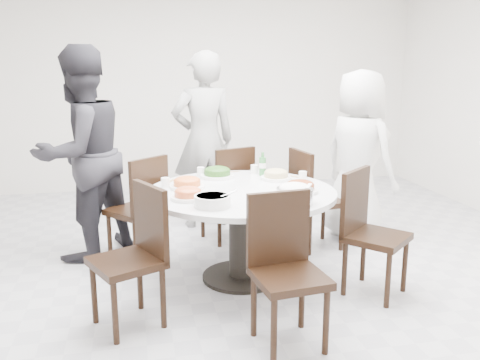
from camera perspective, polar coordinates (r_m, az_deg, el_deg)
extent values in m
cube|color=#B5B4B9|center=(4.57, 1.88, -9.28)|extent=(6.00, 6.00, 0.01)
cube|color=silver|center=(7.18, -3.88, 10.36)|extent=(6.00, 0.01, 2.80)
cylinder|color=silver|center=(4.13, 0.15, -6.18)|extent=(1.50, 1.50, 0.75)
cube|color=black|center=(4.86, 8.71, -2.13)|extent=(0.48, 0.48, 0.95)
cube|color=black|center=(5.03, -1.64, -1.47)|extent=(0.54, 0.54, 0.95)
cube|color=black|center=(4.60, -11.64, -3.12)|extent=(0.59, 0.59, 0.95)
cube|color=black|center=(3.46, -12.65, -8.65)|extent=(0.56, 0.56, 0.95)
cube|color=black|center=(3.17, 5.60, -10.47)|extent=(0.47, 0.47, 0.95)
cube|color=black|center=(3.97, 15.12, -5.93)|extent=(0.59, 0.59, 0.95)
imported|color=silver|center=(5.11, 13.16, 2.60)|extent=(0.84, 0.97, 1.68)
imported|color=black|center=(5.39, -4.10, 4.43)|extent=(0.72, 0.52, 1.86)
imported|color=black|center=(4.69, -17.37, 2.76)|extent=(1.16, 1.15, 1.89)
cylinder|color=white|center=(4.45, -2.58, 0.77)|extent=(0.30, 0.30, 0.08)
cylinder|color=white|center=(4.38, 4.06, 0.50)|extent=(0.26, 0.26, 0.07)
cylinder|color=white|center=(4.09, -5.96, -0.42)|extent=(0.28, 0.28, 0.08)
cylinder|color=white|center=(3.97, 6.76, -0.90)|extent=(0.28, 0.28, 0.07)
cylinder|color=white|center=(3.76, -5.86, -1.69)|extent=(0.26, 0.26, 0.07)
cylinder|color=silver|center=(3.64, 6.16, -1.80)|extent=(0.26, 0.26, 0.11)
cylinder|color=white|center=(3.56, -3.11, -2.35)|extent=(0.26, 0.26, 0.08)
cylinder|color=#2E7435|center=(4.52, 2.55, 1.82)|extent=(0.06, 0.06, 0.21)
cylinder|color=white|center=(4.63, -1.29, 1.26)|extent=(0.07, 0.07, 0.08)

